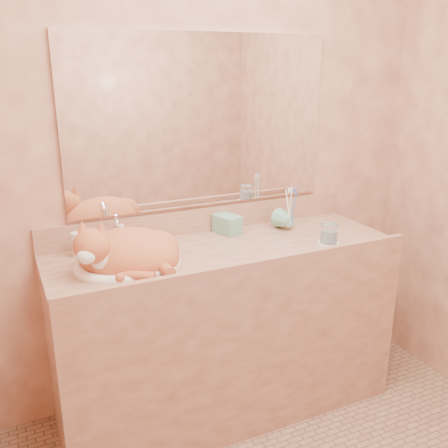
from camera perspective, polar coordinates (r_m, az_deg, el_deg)
name	(u,v)px	position (r m, az deg, el deg)	size (l,w,h in m)	color
wall_back	(201,152)	(2.42, -2.63, 8.28)	(2.40, 0.02, 2.50)	#985C45
vanity_counter	(225,330)	(2.46, 0.14, -12.03)	(1.60, 0.55, 0.85)	brown
mirror	(202,122)	(2.39, -2.57, 11.54)	(1.30, 0.02, 0.80)	white
sink_basin	(127,250)	(2.10, -10.98, -2.97)	(0.44, 0.36, 0.14)	white
faucet	(118,235)	(2.25, -12.07, -1.27)	(0.04, 0.11, 0.16)	silver
cat	(124,251)	(2.08, -11.33, -3.09)	(0.42, 0.35, 0.23)	#B04D28
soap_dispenser	(237,216)	(2.41, 1.47, 0.89)	(0.09, 0.09, 0.20)	#6BAC8D
toothbrush_cup	(291,222)	(2.51, 7.62, 0.18)	(0.10, 0.10, 0.09)	#6BAC8D
toothbrushes	(291,206)	(2.48, 7.70, 2.11)	(0.04, 0.04, 0.23)	white
saucer	(328,243)	(2.37, 11.84, -2.19)	(0.10, 0.10, 0.01)	white
water_glass	(329,233)	(2.35, 11.92, -1.04)	(0.08, 0.08, 0.09)	white
lotion_bottle	(77,245)	(2.25, -16.42, -2.29)	(0.05, 0.05, 0.11)	white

